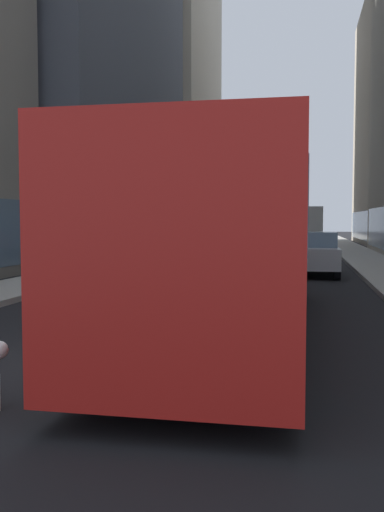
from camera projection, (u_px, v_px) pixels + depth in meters
ground_plane at (268, 247)px, 41.89m from camera, size 120.00×120.00×0.00m
sidewalk_left at (194, 246)px, 42.98m from camera, size 2.40×110.00×0.15m
sidewalk_right at (347, 247)px, 40.79m from camera, size 2.40×110.00×0.15m
building_left_far at (150, 85)px, 53.01m from camera, size 11.36×16.77×29.80m
transit_bus at (235, 235)px, 10.44m from camera, size 2.78×11.53×3.05m
car_grey_wagon at (200, 254)px, 20.30m from camera, size 1.95×4.15×1.62m
car_blue_hatchback at (241, 240)px, 34.32m from camera, size 1.83×4.31×1.62m
car_red_coupe at (282, 239)px, 35.57m from camera, size 1.78×4.59×1.62m
car_yellow_taxi at (231, 236)px, 42.33m from camera, size 1.77×4.21×1.62m
car_black_suv at (288, 233)px, 52.68m from camera, size 1.85×4.19×1.62m
car_silver_sedan at (311, 253)px, 20.75m from camera, size 1.90×4.16×1.62m
box_truck at (306, 225)px, 44.01m from camera, size 2.30×7.50×3.05m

